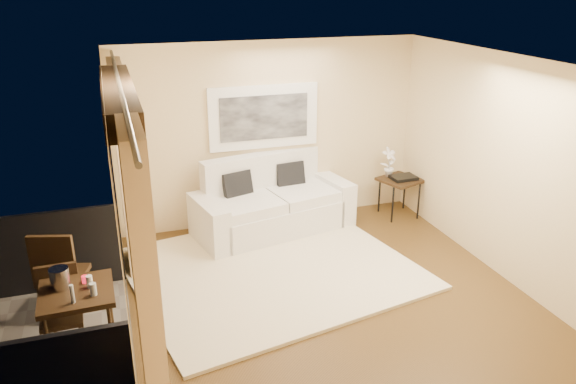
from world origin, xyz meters
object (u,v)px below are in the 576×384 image
balcony_chair_far (58,270)px  ice_bucket (60,278)px  sofa (271,205)px  bistro_table (77,298)px  balcony_chair_near (60,304)px  orchid (389,162)px  side_table (400,182)px

balcony_chair_far → ice_bucket: bearing=113.8°
ice_bucket → sofa: bearing=39.8°
bistro_table → balcony_chair_near: (-0.19, 0.27, -0.19)m
orchid → bistro_table: orchid is taller
side_table → balcony_chair_near: balcony_chair_near is taller
side_table → balcony_chair_far: 5.06m
orchid → ice_bucket: bearing=-153.5°
orchid → ice_bucket: orchid is taller
ice_bucket → orchid: bearing=26.5°
balcony_chair_far → ice_bucket: balcony_chair_far is taller
balcony_chair_near → ice_bucket: ice_bucket is taller
sofa → balcony_chair_near: (-2.77, -2.10, 0.13)m
side_table → orchid: 0.35m
orchid → balcony_chair_far: orchid is taller
side_table → bistro_table: size_ratio=0.90×
side_table → balcony_chair_far: balcony_chair_far is taller
sofa → side_table: (2.05, -0.10, 0.16)m
sofa → bistro_table: bearing=-149.4°
side_table → balcony_chair_far: (-4.85, -1.46, 0.07)m
balcony_chair_far → bistro_table: bearing=121.9°
side_table → balcony_chair_near: 5.21m
side_table → orchid: bearing=131.7°
bistro_table → balcony_chair_far: balcony_chair_far is taller
sofa → balcony_chair_far: bearing=-162.9°
side_table → ice_bucket: (-4.76, -2.16, 0.34)m
balcony_chair_far → ice_bucket: size_ratio=5.31×
sofa → balcony_chair_near: size_ratio=2.68×
orchid → balcony_chair_near: 5.16m
bistro_table → balcony_chair_near: size_ratio=0.87×
balcony_chair_near → ice_bucket: 0.41m
side_table → balcony_chair_near: (-4.82, -2.00, -0.03)m
balcony_chair_far → orchid: bearing=-144.4°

